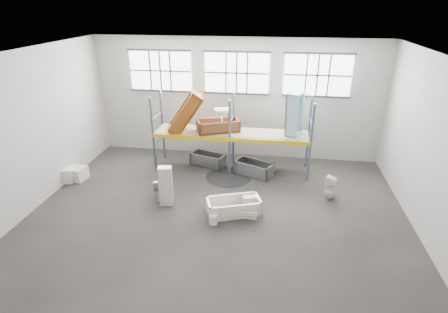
% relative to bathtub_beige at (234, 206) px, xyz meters
% --- Properties ---
extents(floor, '(12.00, 10.00, 0.10)m').
position_rel_bathtub_beige_xyz_m(floor, '(-0.51, -0.20, -0.30)').
color(floor, '#4A4440').
rests_on(floor, ground).
extents(ceiling, '(12.00, 10.00, 0.10)m').
position_rel_bathtub_beige_xyz_m(ceiling, '(-0.51, -0.20, 4.80)').
color(ceiling, silver).
rests_on(ceiling, ground).
extents(wall_back, '(12.00, 0.10, 5.00)m').
position_rel_bathtub_beige_xyz_m(wall_back, '(-0.51, 4.85, 2.25)').
color(wall_back, '#B5B1A8').
rests_on(wall_back, ground).
extents(wall_front, '(12.00, 0.10, 5.00)m').
position_rel_bathtub_beige_xyz_m(wall_front, '(-0.51, -5.25, 2.25)').
color(wall_front, '#B7B3AA').
rests_on(wall_front, ground).
extents(wall_left, '(0.10, 10.00, 5.00)m').
position_rel_bathtub_beige_xyz_m(wall_left, '(-6.56, -0.20, 2.25)').
color(wall_left, beige).
rests_on(wall_left, ground).
extents(wall_right, '(0.10, 10.00, 5.00)m').
position_rel_bathtub_beige_xyz_m(wall_right, '(5.54, -0.20, 2.25)').
color(wall_right, beige).
rests_on(wall_right, ground).
extents(window_left, '(2.60, 0.04, 1.60)m').
position_rel_bathtub_beige_xyz_m(window_left, '(-3.71, 4.74, 3.35)').
color(window_left, white).
rests_on(window_left, wall_back).
extents(window_mid, '(2.60, 0.04, 1.60)m').
position_rel_bathtub_beige_xyz_m(window_mid, '(-0.51, 4.74, 3.35)').
color(window_mid, white).
rests_on(window_mid, wall_back).
extents(window_right, '(2.60, 0.04, 1.60)m').
position_rel_bathtub_beige_xyz_m(window_right, '(2.69, 4.74, 3.35)').
color(window_right, white).
rests_on(window_right, wall_back).
extents(rack_upright_la, '(0.08, 0.08, 3.00)m').
position_rel_bathtub_beige_xyz_m(rack_upright_la, '(-3.51, 2.70, 1.25)').
color(rack_upright_la, slate).
rests_on(rack_upright_la, floor).
extents(rack_upright_lb, '(0.08, 0.08, 3.00)m').
position_rel_bathtub_beige_xyz_m(rack_upright_lb, '(-3.51, 3.90, 1.25)').
color(rack_upright_lb, slate).
rests_on(rack_upright_lb, floor).
extents(rack_upright_ma, '(0.08, 0.08, 3.00)m').
position_rel_bathtub_beige_xyz_m(rack_upright_ma, '(-0.51, 2.70, 1.25)').
color(rack_upright_ma, slate).
rests_on(rack_upright_ma, floor).
extents(rack_upright_mb, '(0.08, 0.08, 3.00)m').
position_rel_bathtub_beige_xyz_m(rack_upright_mb, '(-0.51, 3.90, 1.25)').
color(rack_upright_mb, slate).
rests_on(rack_upright_mb, floor).
extents(rack_upright_ra, '(0.08, 0.08, 3.00)m').
position_rel_bathtub_beige_xyz_m(rack_upright_ra, '(2.49, 2.70, 1.25)').
color(rack_upright_ra, slate).
rests_on(rack_upright_ra, floor).
extents(rack_upright_rb, '(0.08, 0.08, 3.00)m').
position_rel_bathtub_beige_xyz_m(rack_upright_rb, '(2.49, 3.90, 1.25)').
color(rack_upright_rb, slate).
rests_on(rack_upright_rb, floor).
extents(rack_beam_front, '(6.00, 0.10, 0.14)m').
position_rel_bathtub_beige_xyz_m(rack_beam_front, '(-0.51, 2.70, 1.25)').
color(rack_beam_front, yellow).
rests_on(rack_beam_front, floor).
extents(rack_beam_back, '(6.00, 0.10, 0.14)m').
position_rel_bathtub_beige_xyz_m(rack_beam_back, '(-0.51, 3.90, 1.25)').
color(rack_beam_back, yellow).
rests_on(rack_beam_back, floor).
extents(shelf_deck, '(5.90, 1.10, 0.03)m').
position_rel_bathtub_beige_xyz_m(shelf_deck, '(-0.51, 3.30, 1.33)').
color(shelf_deck, gray).
rests_on(shelf_deck, floor).
extents(wet_patch, '(1.80, 1.80, 0.00)m').
position_rel_bathtub_beige_xyz_m(wet_patch, '(-0.51, 2.50, -0.25)').
color(wet_patch, black).
rests_on(wet_patch, floor).
extents(bathtub_beige, '(1.87, 1.32, 0.50)m').
position_rel_bathtub_beige_xyz_m(bathtub_beige, '(0.00, 0.00, 0.00)').
color(bathtub_beige, '#EFE3CC').
rests_on(bathtub_beige, floor).
extents(cistern_spare, '(0.48, 0.32, 0.42)m').
position_rel_bathtub_beige_xyz_m(cistern_spare, '(0.49, 0.29, 0.03)').
color(cistern_spare, beige).
rests_on(cistern_spare, bathtub_beige).
extents(sink_in_tub, '(0.59, 0.59, 0.16)m').
position_rel_bathtub_beige_xyz_m(sink_in_tub, '(0.04, 0.40, -0.09)').
color(sink_in_tub, beige).
rests_on(sink_in_tub, bathtub_beige).
extents(toilet_beige, '(0.61, 0.82, 0.74)m').
position_rel_bathtub_beige_xyz_m(toilet_beige, '(-2.66, 0.67, 0.12)').
color(toilet_beige, beige).
rests_on(toilet_beige, floor).
extents(cistern_tall, '(0.48, 0.36, 1.37)m').
position_rel_bathtub_beige_xyz_m(cistern_tall, '(-2.30, 0.23, 0.44)').
color(cistern_tall, beige).
rests_on(cistern_tall, floor).
extents(toilet_white, '(0.51, 0.50, 0.85)m').
position_rel_bathtub_beige_xyz_m(toilet_white, '(3.20, 1.41, 0.17)').
color(toilet_white, white).
rests_on(toilet_white, floor).
extents(steel_tub_left, '(1.51, 1.04, 0.50)m').
position_rel_bathtub_beige_xyz_m(steel_tub_left, '(-1.51, 3.48, 0.00)').
color(steel_tub_left, '#9EA2A5').
rests_on(steel_tub_left, floor).
extents(steel_tub_right, '(1.61, 1.22, 0.53)m').
position_rel_bathtub_beige_xyz_m(steel_tub_right, '(0.43, 2.85, 0.02)').
color(steel_tub_right, '#A3A7AA').
rests_on(steel_tub_right, floor).
extents(rust_tub_flat, '(1.78, 1.32, 0.45)m').
position_rel_bathtub_beige_xyz_m(rust_tub_flat, '(-1.04, 3.27, 1.57)').
color(rust_tub_flat, brown).
rests_on(rust_tub_flat, shelf_deck).
extents(rust_tub_tilted, '(1.58, 1.15, 1.73)m').
position_rel_bathtub_beige_xyz_m(rust_tub_tilted, '(-2.31, 3.20, 2.04)').
color(rust_tub_tilted, '#9B4A10').
rests_on(rust_tub_tilted, shelf_deck).
extents(sink_on_shelf, '(0.73, 0.64, 0.54)m').
position_rel_bathtub_beige_xyz_m(sink_on_shelf, '(-0.83, 2.99, 1.84)').
color(sink_on_shelf, white).
rests_on(sink_on_shelf, rust_tub_flat).
extents(blue_tub_upright, '(0.75, 0.90, 1.65)m').
position_rel_bathtub_beige_xyz_m(blue_tub_upright, '(1.85, 3.33, 2.14)').
color(blue_tub_upright, '#8FC5D4').
rests_on(blue_tub_upright, shelf_deck).
extents(bucket, '(0.35, 0.35, 0.31)m').
position_rel_bathtub_beige_xyz_m(bucket, '(-0.54, -0.68, -0.10)').
color(bucket, silver).
rests_on(bucket, floor).
extents(carton_near, '(0.73, 0.66, 0.55)m').
position_rel_bathtub_beige_xyz_m(carton_near, '(-6.56, 1.25, 0.02)').
color(carton_near, white).
rests_on(carton_near, floor).
extents(carton_far, '(0.68, 0.68, 0.50)m').
position_rel_bathtub_beige_xyz_m(carton_far, '(-6.18, 1.44, -0.00)').
color(carton_far, silver).
rests_on(carton_far, floor).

